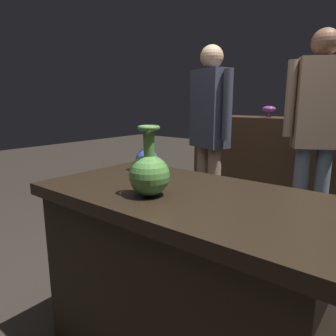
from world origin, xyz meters
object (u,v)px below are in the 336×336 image
Objects in this scene: vase_centerpiece at (149,173)px; visitor_center_back at (317,126)px; shelf_vase_left at (269,109)px; shelf_vase_far_left at (227,107)px; vase_tall_behind at (147,157)px; shelf_vase_center at (327,109)px; visitor_near_left at (210,129)px.

vase_centerpiece is 1.63m from visitor_center_back.
visitor_center_back is (0.63, -0.70, -0.10)m from shelf_vase_left.
shelf_vase_far_left is at bearing -62.75° from visitor_center_back.
vase_centerpiece is 0.43m from vase_tall_behind.
vase_centerpiece is 2.37m from shelf_vase_left.
visitor_near_left reaches higher than shelf_vase_center.
shelf_vase_left is (-0.15, 2.01, 0.20)m from vase_tall_behind.
visitor_center_back is at bearing -47.98° from shelf_vase_left.
shelf_vase_far_left is (-0.67, 2.08, 0.21)m from vase_tall_behind.
shelf_vase_center is 1.25× the size of shelf_vase_left.
visitor_center_back reaches higher than vase_tall_behind.
shelf_vase_left is at bearing -170.45° from shelf_vase_center.
vase_tall_behind is 0.13× the size of visitor_near_left.
vase_tall_behind is 2.14m from shelf_vase_center.
shelf_vase_far_left is at bearing -48.50° from visitor_near_left.
visitor_near_left reaches higher than shelf_vase_left.
shelf_vase_far_left is (-0.96, 2.39, 0.20)m from vase_centerpiece.
shelf_vase_center is 0.80m from visitor_center_back.
visitor_near_left is at bearing -68.77° from shelf_vase_far_left.
visitor_near_left is (-0.64, -1.05, -0.16)m from shelf_vase_center.
visitor_near_left is (-0.75, -0.26, -0.04)m from visitor_center_back.
visitor_center_back is 1.04× the size of visitor_near_left.
shelf_vase_far_left is at bearing 111.97° from vase_centerpiece.
shelf_vase_far_left is at bearing -179.11° from shelf_vase_center.
vase_tall_behind is at bearing 40.92° from visitor_center_back.
visitor_near_left is at bearing 104.31° from vase_tall_behind.
shelf_vase_far_left is 1.12m from visitor_near_left.
visitor_near_left is (-0.12, -0.96, -0.15)m from shelf_vase_left.
shelf_vase_center is 1.24m from visitor_near_left.
vase_centerpiece reaches higher than vase_tall_behind.
visitor_center_back reaches higher than vase_centerpiece.
vase_centerpiece is 2.41m from shelf_vase_center.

